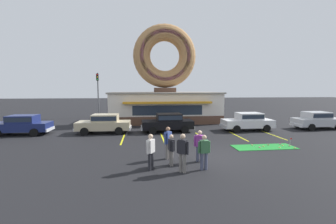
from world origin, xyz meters
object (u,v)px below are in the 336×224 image
(pedestrian_beanie_man, at_px, (171,149))
(trash_bin, at_px, (118,121))
(pedestrian_hooded_kid, at_px, (200,144))
(pedestrian_blue_sweater_man, at_px, (183,151))
(pedestrian_crossing_woman, at_px, (204,151))
(car_silver, at_px, (317,120))
(traffic_light_pole, at_px, (98,89))
(car_white, at_px, (248,121))
(pedestrian_leather_jacket_man, at_px, (151,150))
(golf_ball, at_px, (256,147))
(car_navy, at_px, (22,124))
(car_champagne, at_px, (104,123))
(pedestrian_clipboard_woman, at_px, (168,141))
(putting_flag_pin, at_px, (291,140))
(car_black, at_px, (168,122))

(pedestrian_beanie_man, relative_size, trash_bin, 1.58)
(pedestrian_hooded_kid, height_order, trash_bin, pedestrian_hooded_kid)
(pedestrian_blue_sweater_man, xyz_separation_m, pedestrian_hooded_kid, (1.13, 1.37, -0.08))
(pedestrian_crossing_woman, bearing_deg, car_silver, 34.35)
(trash_bin, bearing_deg, pedestrian_blue_sweater_man, -72.73)
(traffic_light_pole, bearing_deg, pedestrian_blue_sweater_man, -70.09)
(car_white, bearing_deg, pedestrian_leather_jacket_man, -135.47)
(pedestrian_crossing_woman, bearing_deg, car_white, 54.14)
(golf_ball, xyz_separation_m, trash_bin, (-9.65, 9.78, 0.45))
(car_navy, height_order, pedestrian_hooded_kid, pedestrian_hooded_kid)
(car_navy, bearing_deg, pedestrian_hooded_kid, -33.40)
(car_champagne, bearing_deg, pedestrian_blue_sweater_man, -62.74)
(car_silver, relative_size, pedestrian_blue_sweater_man, 2.61)
(traffic_light_pole, bearing_deg, pedestrian_hooded_kid, -65.93)
(golf_ball, distance_m, pedestrian_beanie_man, 6.50)
(pedestrian_clipboard_woman, bearing_deg, car_silver, 26.33)
(golf_ball, distance_m, pedestrian_hooded_kid, 4.99)
(pedestrian_clipboard_woman, distance_m, trash_bin, 12.10)
(car_navy, xyz_separation_m, traffic_light_pole, (4.06, 10.94, 2.84))
(car_silver, relative_size, pedestrian_hooded_kid, 2.82)
(pedestrian_hooded_kid, xyz_separation_m, pedestrian_leather_jacket_man, (-2.54, -0.92, 0.04))
(traffic_light_pole, bearing_deg, pedestrian_beanie_man, -70.17)
(putting_flag_pin, height_order, pedestrian_blue_sweater_man, pedestrian_blue_sweater_man)
(car_champagne, distance_m, pedestrian_clipboard_woman, 8.88)
(putting_flag_pin, xyz_separation_m, car_black, (-7.32, 5.97, 0.43))
(putting_flag_pin, xyz_separation_m, traffic_light_pole, (-15.25, 17.06, 3.27))
(car_white, height_order, pedestrian_leather_jacket_man, pedestrian_leather_jacket_man)
(pedestrian_hooded_kid, bearing_deg, pedestrian_blue_sweater_man, -129.60)
(car_silver, xyz_separation_m, pedestrian_hooded_kid, (-13.37, -8.04, 0.03))
(car_black, distance_m, pedestrian_beanie_man, 8.64)
(pedestrian_clipboard_woman, distance_m, pedestrian_beanie_man, 1.06)
(car_white, bearing_deg, pedestrian_crossing_woman, -125.86)
(car_white, height_order, trash_bin, car_white)
(golf_ball, bearing_deg, car_white, 68.63)
(pedestrian_clipboard_woman, xyz_separation_m, pedestrian_beanie_man, (0.04, -1.05, -0.12))
(car_silver, bearing_deg, golf_ball, -147.86)
(pedestrian_clipboard_woman, height_order, traffic_light_pole, traffic_light_pole)
(putting_flag_pin, distance_m, car_black, 9.46)
(pedestrian_clipboard_woman, relative_size, pedestrian_crossing_woman, 1.06)
(car_champagne, height_order, pedestrian_crossing_woman, pedestrian_crossing_woman)
(putting_flag_pin, relative_size, car_white, 0.12)
(car_black, height_order, traffic_light_pole, traffic_light_pole)
(car_black, height_order, pedestrian_leather_jacket_man, pedestrian_leather_jacket_man)
(car_white, xyz_separation_m, pedestrian_beanie_man, (-8.05, -8.39, -0.03))
(putting_flag_pin, height_order, car_white, car_white)
(car_white, xyz_separation_m, pedestrian_crossing_woman, (-6.62, -9.16, 0.03))
(golf_ball, xyz_separation_m, pedestrian_blue_sweater_man, (-5.45, -3.73, 0.94))
(pedestrian_blue_sweater_man, height_order, pedestrian_hooded_kid, pedestrian_blue_sweater_man)
(car_navy, xyz_separation_m, car_black, (11.99, -0.15, 0.00))
(golf_ball, height_order, car_champagne, car_champagne)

